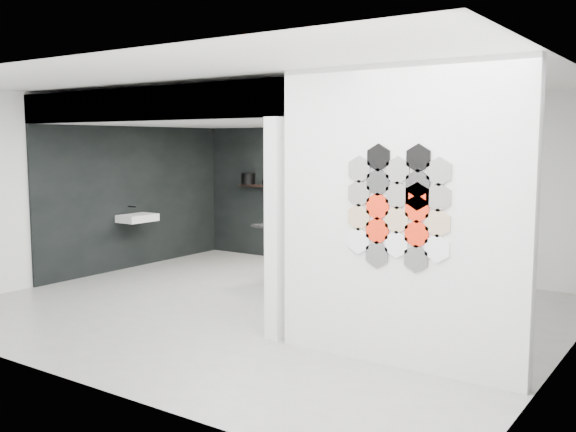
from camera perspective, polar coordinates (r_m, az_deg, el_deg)
The scene contains 17 objects.
floor at distance 8.23m, azimuth -1.77°, elevation -8.17°, with size 7.00×6.00×0.01m, color gray.
partition_panel at distance 6.00m, azimuth 9.78°, elevation -0.13°, with size 2.45×0.15×2.80m, color silver.
bay_clad_back at distance 11.18m, azimuth 1.81°, elevation 1.89°, with size 4.40×0.04×2.35m, color black.
bay_clad_left at distance 11.07m, azimuth -13.32°, elevation 1.67°, with size 0.04×4.00×2.35m, color black.
bulkhead at distance 9.55m, azimuth -4.62°, elevation 9.33°, with size 4.40×4.00×0.40m, color silver.
corner_column at distance 6.73m, azimuth -1.20°, elevation -1.24°, with size 0.16×0.16×2.35m, color silver.
fascia_beam at distance 8.15m, azimuth -13.27°, elevation 9.65°, with size 4.40×0.16×0.40m, color silver.
wall_basin at distance 10.80m, azimuth -13.23°, elevation -0.18°, with size 0.40×0.60×0.12m, color silver.
display_shelf at distance 11.03m, azimuth 1.96°, elevation 2.48°, with size 3.00×0.15×0.04m, color black.
kitchen_island at distance 9.26m, azimuth 1.76°, elevation -3.65°, with size 1.78×1.22×1.32m.
stockpot at distance 11.79m, azimuth -3.54°, elevation 3.33°, with size 0.25×0.25×0.20m, color black.
kettle at distance 10.54m, azimuth 6.35°, elevation 2.80°, with size 0.19×0.19×0.16m, color black.
glass_bowl at distance 10.36m, azimuth 8.28°, elevation 2.56°, with size 0.15×0.15×0.11m, color gray.
glass_vase at distance 10.36m, azimuth 8.28°, elevation 2.60°, with size 0.09×0.09×0.12m, color gray.
bottle_dark at distance 11.02m, azimuth 1.94°, elevation 3.02°, with size 0.06×0.06×0.17m, color black.
utensil_cup at distance 11.58m, azimuth -2.14°, elevation 3.02°, with size 0.08×0.08×0.10m, color black.
hex_tile_cluster at distance 5.89m, azimuth 9.75°, elevation 0.78°, with size 1.04×0.02×1.16m.
Camera 1 is at (4.70, -6.42, 2.09)m, focal length 40.00 mm.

